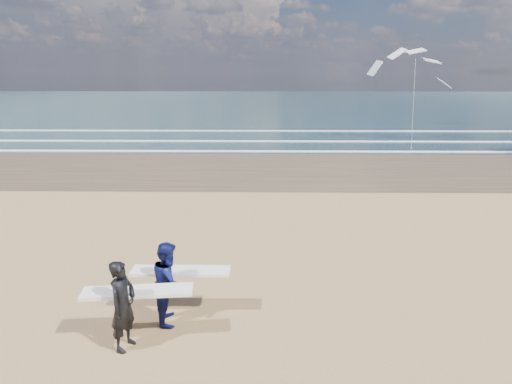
{
  "coord_description": "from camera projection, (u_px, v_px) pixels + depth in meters",
  "views": [
    {
      "loc": [
        1.91,
        -8.06,
        5.32
      ],
      "look_at": [
        1.67,
        6.0,
        1.6
      ],
      "focal_mm": 32.0,
      "sensor_mm": 36.0,
      "label": 1
    }
  ],
  "objects": [
    {
      "name": "surfer_far",
      "position": [
        170.0,
        281.0,
        9.89
      ],
      "size": [
        2.2,
        1.1,
        1.82
      ],
      "color": "#0D144E",
      "rests_on": "ground"
    },
    {
      "name": "surfer_near",
      "position": [
        125.0,
        304.0,
        8.89
      ],
      "size": [
        2.24,
        1.12,
        1.84
      ],
      "color": "black",
      "rests_on": "ground"
    },
    {
      "name": "kite_1",
      "position": [
        415.0,
        80.0,
        33.97
      ],
      "size": [
        6.49,
        4.81,
        8.11
      ],
      "color": "slate",
      "rests_on": "ground"
    },
    {
      "name": "foam_breakers",
      "position": [
        493.0,
        141.0,
        36.0
      ],
      "size": [
        220.0,
        11.7,
        0.05
      ],
      "color": "white",
      "rests_on": "ground"
    },
    {
      "name": "ocean",
      "position": [
        369.0,
        104.0,
        78.45
      ],
      "size": [
        220.0,
        100.0,
        0.02
      ],
      "primitive_type": "cube",
      "color": "#182D35",
      "rests_on": "ground"
    }
  ]
}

